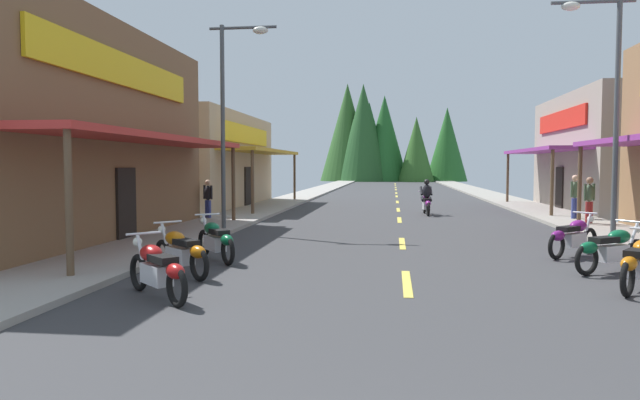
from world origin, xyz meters
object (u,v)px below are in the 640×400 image
at_px(motorcycle_parked_right_2, 640,262).
at_px(motorcycle_parked_right_4, 573,236).
at_px(rider_cruising_lead, 426,200).
at_px(pedestrian_browsing, 589,198).
at_px(streetlamp_left, 232,99).
at_px(pedestrian_by_shop, 575,194).
at_px(motorcycle_parked_right_3, 611,249).
at_px(motorcycle_parked_left_0, 157,269).
at_px(streetlamp_right, 605,86).
at_px(motorcycle_parked_left_1, 181,251).
at_px(pedestrian_waiting, 208,197).
at_px(motorcycle_parked_left_2, 216,239).

distance_m(motorcycle_parked_right_2, motorcycle_parked_right_4, 3.73).
bearing_deg(rider_cruising_lead, pedestrian_browsing, -130.74).
height_order(streetlamp_left, pedestrian_by_shop, streetlamp_left).
distance_m(streetlamp_left, motorcycle_parked_right_3, 11.87).
xyz_separation_m(rider_cruising_lead, pedestrian_browsing, (5.43, -4.23, 0.37)).
bearing_deg(motorcycle_parked_right_4, motorcycle_parked_right_2, -135.22).
bearing_deg(motorcycle_parked_left_0, motorcycle_parked_right_3, -113.91).
xyz_separation_m(streetlamp_left, streetlamp_right, (10.81, -1.56, 0.01)).
height_order(streetlamp_left, streetlamp_right, streetlamp_right).
distance_m(motorcycle_parked_right_3, motorcycle_parked_left_1, 8.59).
bearing_deg(streetlamp_right, motorcycle_parked_left_0, -140.49).
distance_m(motorcycle_parked_right_2, pedestrian_waiting, 16.10).
distance_m(streetlamp_left, rider_cruising_lead, 10.59).
xyz_separation_m(motorcycle_parked_right_2, motorcycle_parked_right_3, (0.13, 1.68, 0.00)).
xyz_separation_m(streetlamp_right, motorcycle_parked_right_2, (-1.44, -6.11, -3.81)).
height_order(streetlamp_right, motorcycle_parked_left_0, streetlamp_right).
height_order(streetlamp_right, rider_cruising_lead, streetlamp_right).
bearing_deg(motorcycle_parked_right_2, pedestrian_waiting, 80.32).
xyz_separation_m(motorcycle_parked_right_3, rider_cruising_lead, (-2.91, 13.43, 0.17)).
bearing_deg(pedestrian_browsing, rider_cruising_lead, -165.42).
relative_size(motorcycle_parked_left_2, pedestrian_by_shop, 0.97).
bearing_deg(rider_cruising_lead, motorcycle_parked_left_0, 159.92).
bearing_deg(streetlamp_left, streetlamp_right, -8.20).
distance_m(streetlamp_right, motorcycle_parked_left_1, 12.02).
relative_size(motorcycle_parked_right_4, motorcycle_parked_left_2, 0.91).
height_order(streetlamp_left, rider_cruising_lead, streetlamp_left).
relative_size(streetlamp_right, pedestrian_browsing, 3.78).
bearing_deg(streetlamp_left, pedestrian_waiting, 119.28).
distance_m(motorcycle_parked_right_2, motorcycle_parked_left_1, 8.34).
bearing_deg(pedestrian_browsing, motorcycle_parked_right_3, -52.79).
height_order(streetlamp_left, pedestrian_browsing, streetlamp_left).
xyz_separation_m(streetlamp_right, motorcycle_parked_left_0, (-9.44, -7.78, -3.81)).
bearing_deg(streetlamp_left, motorcycle_parked_right_4, -22.79).
relative_size(streetlamp_left, pedestrian_by_shop, 3.68).
bearing_deg(motorcycle_parked_right_3, motorcycle_parked_right_2, -128.68).
relative_size(motorcycle_parked_left_2, rider_cruising_lead, 0.81).
distance_m(motorcycle_parked_right_3, pedestrian_waiting, 15.07).
relative_size(streetlamp_left, motorcycle_parked_left_0, 4.11).
height_order(motorcycle_parked_right_3, pedestrian_by_shop, pedestrian_by_shop).
relative_size(streetlamp_right, motorcycle_parked_right_4, 4.20).
relative_size(motorcycle_parked_right_3, motorcycle_parked_right_4, 1.15).
height_order(pedestrian_by_shop, pedestrian_browsing, pedestrian_by_shop).
distance_m(motorcycle_parked_right_3, rider_cruising_lead, 13.74).
distance_m(streetlamp_right, motorcycle_parked_left_2, 11.13).
relative_size(motorcycle_parked_right_3, pedestrian_browsing, 1.04).
bearing_deg(motorcycle_parked_left_1, streetlamp_left, -40.38).
bearing_deg(motorcycle_parked_left_1, motorcycle_parked_right_3, -128.88).
distance_m(motorcycle_parked_right_2, motorcycle_parked_right_3, 1.68).
xyz_separation_m(pedestrian_by_shop, pedestrian_waiting, (-14.15, -1.43, -0.13)).
bearing_deg(motorcycle_parked_right_3, streetlamp_right, 39.47).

